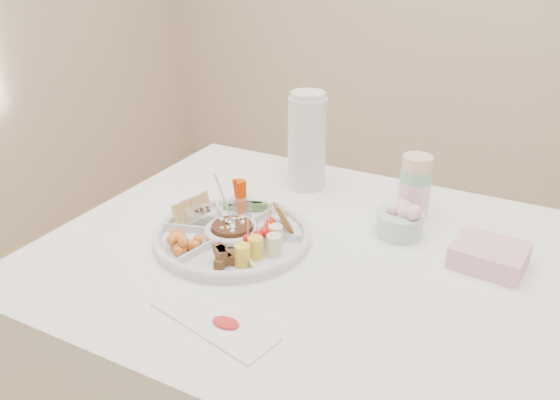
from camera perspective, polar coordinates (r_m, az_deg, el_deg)
The scene contains 14 objects.
dining_table at distance 1.52m, azimuth 7.78°, elevation -18.77°, with size 1.52×1.02×0.76m, color white.
party_tray at distance 1.35m, azimuth -5.00°, elevation -3.45°, with size 0.38×0.38×0.04m, color white.
bean_dip at distance 1.34m, azimuth -5.01°, elevation -3.17°, with size 0.10×0.10×0.04m, color black.
tortillas at distance 1.37m, azimuth 0.21°, elevation -1.76°, with size 0.11×0.11×0.06m, color #C37F30, non-canonical shape.
carrot_cucumber at distance 1.44m, azimuth -3.78°, elevation 0.50°, with size 0.11×0.11×0.10m, color #E83F00, non-canonical shape.
pita_raisins at distance 1.42m, azimuth -8.78°, elevation -1.01°, with size 0.12×0.12×0.06m, color #EABF71, non-canonical shape.
cherries at distance 1.32m, azimuth -10.48°, elevation -3.85°, with size 0.11×0.11×0.04m, color orange, non-canonical shape.
granola_chunks at distance 1.23m, azimuth -6.53°, elevation -5.82°, with size 0.09×0.09×0.04m, color brown, non-canonical shape.
banana_tomato at distance 1.25m, azimuth -0.80°, elevation -3.88°, with size 0.11×0.11×0.09m, color #EFE86E, non-canonical shape.
cup_stack at distance 1.46m, azimuth 14.01°, elevation 2.37°, with size 0.08×0.08×0.23m, color silver.
thermos at distance 1.59m, azimuth 2.84°, elevation 6.29°, with size 0.11×0.11×0.29m, color silver.
flower_bowl at distance 1.39m, azimuth 12.41°, elevation -1.95°, with size 0.12×0.12×0.09m, color silver.
napkin_stack at distance 1.33m, azimuth 21.01°, elevation -5.41°, with size 0.16×0.14×0.05m, color #E7A3B7.
placemat at distance 1.10m, azimuth -7.03°, elevation -12.40°, with size 0.28×0.09×0.01m, color white.
Camera 1 is at (0.32, -1.03, 1.44)m, focal length 35.00 mm.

